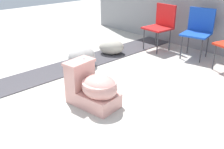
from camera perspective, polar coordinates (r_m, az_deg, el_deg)
name	(u,v)px	position (r m, az deg, el deg)	size (l,w,h in m)	color
ground_plane	(75,109)	(3.08, -8.16, -7.37)	(14.00, 14.00, 0.00)	#B7B2A8
gravel_strip	(59,70)	(4.16, -11.40, 1.01)	(0.56, 8.00, 0.01)	#423F44
toilet	(93,88)	(3.03, -4.10, -2.95)	(0.68, 0.46, 0.52)	#E09E93
folding_chair_left	(162,23)	(5.02, 10.73, 11.06)	(0.47, 0.47, 0.83)	red
folding_chair_middle	(199,28)	(4.77, 18.33, 9.64)	(0.52, 0.52, 0.83)	#1947B2
boulder_near	(111,47)	(4.74, -0.13, 6.01)	(0.45, 0.35, 0.27)	#ADA899
boulder_far	(82,57)	(4.18, -6.59, 3.89)	(0.43, 0.38, 0.34)	#B7B2AD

